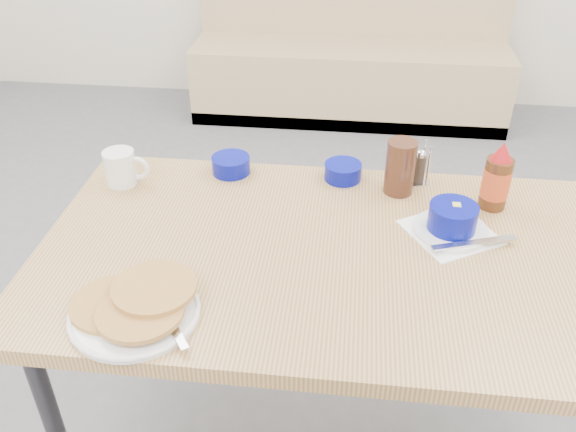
# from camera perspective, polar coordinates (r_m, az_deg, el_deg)

# --- Properties ---
(booth_bench) EXTENTS (1.90, 0.56, 1.22)m
(booth_bench) POSITION_cam_1_polar(r_m,az_deg,el_deg) (3.92, 5.86, 14.55)
(booth_bench) COLOR tan
(booth_bench) RESTS_ON ground
(dining_table) EXTENTS (1.40, 0.80, 0.76)m
(dining_table) POSITION_cam_1_polar(r_m,az_deg,el_deg) (1.50, 3.73, -5.04)
(dining_table) COLOR tan
(dining_table) RESTS_ON ground
(pancake_plate) EXTENTS (0.28, 0.27, 0.05)m
(pancake_plate) POSITION_cam_1_polar(r_m,az_deg,el_deg) (1.32, -14.07, -8.25)
(pancake_plate) COLOR white
(pancake_plate) RESTS_ON dining_table
(coffee_mug) EXTENTS (0.13, 0.09, 0.10)m
(coffee_mug) POSITION_cam_1_polar(r_m,az_deg,el_deg) (1.76, -15.29, 4.42)
(coffee_mug) COLOR white
(coffee_mug) RESTS_ON dining_table
(grits_setting) EXTENTS (0.29, 0.27, 0.08)m
(grits_setting) POSITION_cam_1_polar(r_m,az_deg,el_deg) (1.55, 15.11, -0.52)
(grits_setting) COLOR white
(grits_setting) RESTS_ON dining_table
(creamer_bowl) EXTENTS (0.11, 0.11, 0.05)m
(creamer_bowl) POSITION_cam_1_polar(r_m,az_deg,el_deg) (1.77, -5.36, 4.79)
(creamer_bowl) COLOR #050C81
(creamer_bowl) RESTS_ON dining_table
(butter_bowl) EXTENTS (0.11, 0.11, 0.05)m
(butter_bowl) POSITION_cam_1_polar(r_m,az_deg,el_deg) (1.74, 5.16, 4.17)
(butter_bowl) COLOR #050C81
(butter_bowl) RESTS_ON dining_table
(amber_tumbler) EXTENTS (0.09, 0.09, 0.15)m
(amber_tumbler) POSITION_cam_1_polar(r_m,az_deg,el_deg) (1.67, 10.46, 4.52)
(amber_tumbler) COLOR #3F2114
(amber_tumbler) RESTS_ON dining_table
(condiment_caddy) EXTENTS (0.11, 0.08, 0.12)m
(condiment_caddy) POSITION_cam_1_polar(r_m,az_deg,el_deg) (1.74, 11.44, 4.28)
(condiment_caddy) COLOR silver
(condiment_caddy) RESTS_ON dining_table
(syrup_bottle) EXTENTS (0.07, 0.07, 0.19)m
(syrup_bottle) POSITION_cam_1_polar(r_m,az_deg,el_deg) (1.67, 18.94, 3.24)
(syrup_bottle) COLOR #47230F
(syrup_bottle) RESTS_ON dining_table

